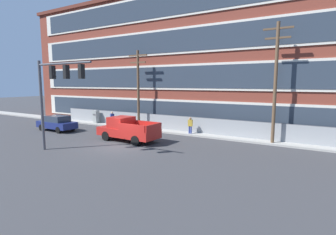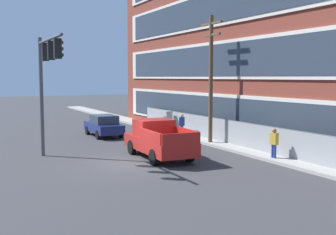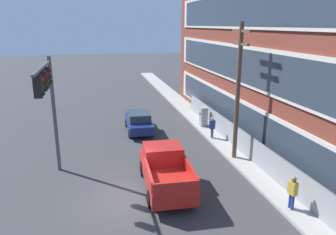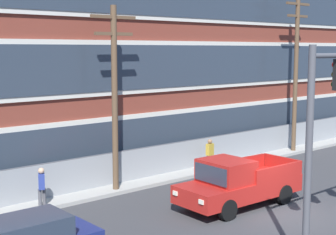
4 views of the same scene
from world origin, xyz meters
name	(u,v)px [view 2 (image 2 of 4)]	position (x,y,z in m)	size (l,w,h in m)	color
ground_plane	(130,164)	(0.00, 0.00, 0.00)	(160.00, 160.00, 0.00)	#38383A
sidewalk_building_side	(248,151)	(0.00, 7.32, 0.08)	(80.00, 1.83, 0.16)	#9E9B93
brick_mill_building	(310,30)	(-0.67, 12.48, 7.21)	(41.61, 9.08, 14.40)	brown
chain_link_fence	(264,140)	(1.02, 7.61, 0.84)	(31.96, 0.06, 1.64)	gray
traffic_signal_mast	(47,70)	(-2.50, -3.44, 4.66)	(5.26, 0.43, 6.41)	#4C4C51
pickup_truck_red	(158,140)	(-0.81, 1.97, 0.95)	(5.56, 2.35, 2.00)	#AD1E19
sedan_navy	(104,125)	(-9.96, 1.92, 0.80)	(4.42, 1.90, 1.56)	navy
utility_pole_near_corner	(211,74)	(-3.29, 6.83, 4.48)	(2.25, 0.26, 8.12)	brown
electrical_cabinet	(168,122)	(-9.80, 7.06, 0.84)	(0.59, 0.55, 1.67)	#939993
pedestrian_near_cabinet	(182,124)	(-6.90, 6.73, 0.97)	(0.40, 0.47, 1.69)	#4C4C51
pedestrian_by_fence	(274,142)	(2.68, 6.88, 0.97)	(0.43, 0.29, 1.69)	navy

